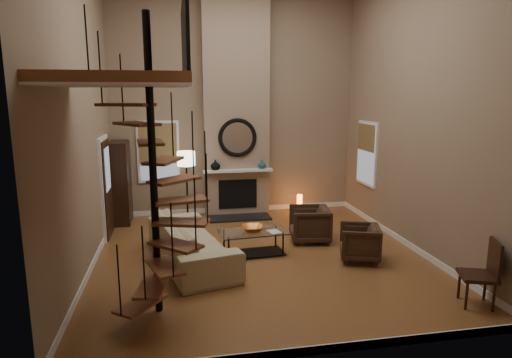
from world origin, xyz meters
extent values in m
cube|color=#976231|center=(0.00, 0.00, -0.01)|extent=(6.00, 6.50, 0.01)
cube|color=#8F775C|center=(0.00, 3.25, 2.75)|extent=(6.00, 0.02, 5.50)
cube|color=#8F775C|center=(0.00, -3.25, 2.75)|extent=(6.00, 0.02, 5.50)
cube|color=#8F775C|center=(-3.00, 0.00, 2.75)|extent=(0.02, 6.50, 5.50)
cube|color=#8F775C|center=(3.00, 0.00, 2.75)|extent=(0.02, 6.50, 5.50)
cube|color=white|center=(0.00, 3.24, 0.06)|extent=(6.00, 0.02, 0.12)
cube|color=white|center=(0.00, -3.24, 0.06)|extent=(6.00, 0.02, 0.12)
cube|color=white|center=(-2.99, 0.00, 0.06)|extent=(0.02, 6.50, 0.12)
cube|color=white|center=(2.99, 0.00, 0.06)|extent=(0.02, 6.50, 0.12)
cube|color=#967B61|center=(0.00, 3.06, 2.75)|extent=(1.60, 0.38, 5.50)
cube|color=black|center=(0.00, 2.57, 0.02)|extent=(1.50, 0.60, 0.04)
cube|color=black|center=(0.00, 2.86, 0.55)|extent=(0.95, 0.02, 0.72)
cube|color=white|center=(0.00, 2.78, 1.15)|extent=(1.70, 0.18, 0.06)
torus|color=black|center=(0.00, 2.84, 1.95)|extent=(0.94, 0.10, 0.94)
cylinder|color=white|center=(0.00, 2.85, 1.95)|extent=(0.80, 0.01, 0.80)
imported|color=black|center=(-0.55, 2.82, 1.30)|extent=(0.24, 0.24, 0.25)
imported|color=#175252|center=(0.60, 2.82, 1.28)|extent=(0.20, 0.20, 0.21)
cube|color=white|center=(-1.90, 3.23, 1.60)|extent=(1.02, 0.04, 1.52)
cube|color=#8C9EB2|center=(-1.90, 3.21, 1.60)|extent=(0.90, 0.01, 1.40)
cube|color=olive|center=(-1.90, 3.19, 1.81)|extent=(0.90, 0.01, 0.98)
cube|color=white|center=(2.98, 2.00, 1.60)|extent=(0.04, 1.02, 1.52)
cube|color=#8C9EB2|center=(2.96, 2.00, 1.60)|extent=(0.01, 0.90, 1.40)
cube|color=olive|center=(2.94, 2.00, 1.98)|extent=(0.01, 0.90, 0.63)
cube|color=white|center=(-2.97, 1.80, 1.05)|extent=(0.06, 1.05, 2.16)
cube|color=black|center=(-2.94, 1.80, 1.02)|extent=(0.05, 0.90, 2.05)
cube|color=#8C9EB2|center=(-2.90, 1.80, 1.45)|extent=(0.01, 0.60, 0.90)
cube|color=brown|center=(-2.15, -1.80, 3.18)|extent=(1.70, 2.20, 0.12)
cube|color=white|center=(-2.15, -1.80, 3.10)|extent=(1.70, 2.20, 0.03)
cube|color=black|center=(-1.33, -1.80, 3.71)|extent=(0.04, 2.20, 0.94)
cylinder|color=black|center=(-1.80, -1.80, 2.01)|extent=(0.10, 0.10, 4.02)
cube|color=brown|center=(-2.02, -2.08, 0.26)|extent=(0.71, 0.78, 0.04)
cylinder|color=black|center=(-2.24, -2.37, 0.73)|extent=(0.02, 0.02, 0.94)
cube|color=brown|center=(-1.86, -2.15, 0.52)|extent=(0.46, 0.77, 0.04)
cylinder|color=black|center=(-1.93, -2.51, 0.99)|extent=(0.02, 0.02, 0.94)
cube|color=brown|center=(-1.69, -2.14, 0.78)|extent=(0.55, 0.79, 0.04)
cylinder|color=black|center=(-1.58, -2.48, 1.25)|extent=(0.02, 0.02, 0.94)
cube|color=brown|center=(-1.54, -2.05, 1.04)|extent=(0.75, 0.74, 0.04)
cylinder|color=black|center=(-1.28, -2.30, 1.51)|extent=(0.02, 0.02, 0.94)
cube|color=brown|center=(-1.45, -1.90, 1.30)|extent=(0.79, 0.53, 0.04)
cylinder|color=black|center=(-1.11, -2.00, 1.77)|extent=(0.02, 0.02, 0.94)
cube|color=brown|center=(-1.45, -1.73, 1.56)|extent=(0.77, 0.48, 0.04)
cylinder|color=black|center=(-1.10, -1.65, 2.03)|extent=(0.02, 0.02, 0.94)
cube|color=brown|center=(-1.52, -1.57, 1.82)|extent=(0.77, 0.72, 0.04)
cylinder|color=black|center=(-1.25, -1.34, 2.29)|extent=(0.02, 0.02, 0.94)
cube|color=brown|center=(-1.67, -1.47, 2.08)|extent=(0.58, 0.79, 0.04)
cylinder|color=black|center=(-1.53, -1.13, 2.55)|extent=(0.02, 0.02, 0.94)
cube|color=brown|center=(-1.84, -1.44, 2.34)|extent=(0.41, 0.75, 0.04)
cylinder|color=black|center=(-1.88, -1.08, 2.81)|extent=(0.02, 0.02, 0.94)
cube|color=brown|center=(-2.00, -1.50, 2.60)|extent=(0.68, 0.79, 0.04)
cylinder|color=black|center=(-2.20, -1.20, 3.07)|extent=(0.02, 0.02, 0.94)
cube|color=brown|center=(-2.12, -1.63, 2.86)|extent=(0.80, 0.64, 0.04)
cylinder|color=black|center=(-2.44, -1.46, 3.33)|extent=(0.02, 0.02, 0.94)
cube|color=brown|center=(-2.16, -1.80, 3.12)|extent=(0.72, 0.34, 0.04)
cylinder|color=black|center=(-2.52, -1.80, 3.59)|extent=(0.02, 0.02, 0.94)
cube|color=black|center=(-2.78, 2.77, 0.95)|extent=(0.41, 0.87, 1.94)
imported|color=tan|center=(-1.29, -0.03, 0.40)|extent=(1.63, 2.85, 0.78)
imported|color=#3E291C|center=(1.25, 0.67, 0.35)|extent=(0.90, 0.88, 0.73)
imported|color=#3E291C|center=(1.79, -0.58, 0.35)|extent=(0.88, 0.87, 0.64)
cube|color=silver|center=(-0.11, 0.11, 0.44)|extent=(1.32, 0.75, 0.02)
cube|color=black|center=(-0.11, 0.11, 0.03)|extent=(1.21, 0.63, 0.02)
cylinder|color=black|center=(-0.61, -0.15, 0.22)|extent=(0.03, 0.03, 0.47)
cylinder|color=black|center=(0.43, -0.06, 0.22)|extent=(0.03, 0.03, 0.47)
cylinder|color=black|center=(-0.64, 0.29, 0.22)|extent=(0.03, 0.03, 0.47)
cylinder|color=black|center=(0.39, 0.38, 0.22)|extent=(0.03, 0.03, 0.47)
imported|color=orange|center=(-0.11, 0.16, 0.50)|extent=(0.42, 0.42, 0.10)
imported|color=gray|center=(0.24, -0.04, 0.46)|extent=(0.27, 0.32, 0.03)
cylinder|color=black|center=(-1.26, 2.32, 0.01)|extent=(0.37, 0.37, 0.03)
cylinder|color=black|center=(-1.26, 2.32, 0.80)|extent=(0.04, 0.04, 1.58)
cylinder|color=#F2E5C6|center=(-1.26, 2.32, 1.55)|extent=(0.41, 0.41, 0.33)
cylinder|color=orange|center=(1.56, 2.72, 0.25)|extent=(0.14, 0.14, 0.48)
cube|color=black|center=(2.69, -2.47, 0.44)|extent=(0.60, 0.60, 0.05)
cube|color=black|center=(2.88, -2.54, 0.70)|extent=(0.19, 0.44, 0.56)
cylinder|color=black|center=(2.46, -2.58, 0.21)|extent=(0.05, 0.05, 0.45)
cylinder|color=black|center=(2.80, -2.70, 0.21)|extent=(0.05, 0.05, 0.45)
cylinder|color=black|center=(2.58, -2.24, 0.21)|extent=(0.05, 0.05, 0.45)
cylinder|color=black|center=(2.92, -2.36, 0.21)|extent=(0.05, 0.05, 0.45)
camera|label=1|loc=(-1.51, -7.68, 3.01)|focal=30.83mm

